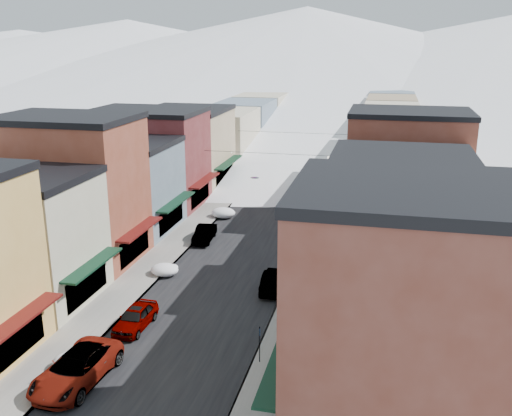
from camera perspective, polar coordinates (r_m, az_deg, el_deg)
The scene contains 35 objects.
road at distance 84.08m, azimuth 4.52°, elevation 3.85°, with size 10.00×160.00×0.01m, color black.
sidewalk_left at distance 85.25m, azimuth 0.12°, elevation 4.13°, with size 3.20×160.00×0.15m, color gray.
sidewalk_right at distance 83.39m, azimuth 9.02°, elevation 3.64°, with size 3.20×160.00×0.15m, color gray.
curb_left at distance 84.93m, azimuth 1.14°, elevation 4.08°, with size 0.10×160.00×0.15m, color slate.
curb_right at distance 83.50m, azimuth 7.95°, elevation 3.70°, with size 0.10×160.00×0.15m, color slate.
bldg_l_cream at distance 44.16m, azimuth -22.53°, elevation -2.76°, with size 11.30×8.20×9.50m.
bldg_l_brick_near at distance 50.39m, azimuth -18.04°, elevation 1.78°, with size 12.30×8.20×12.50m.
bldg_l_grayblue at distance 57.79m, azimuth -13.21°, elevation 2.19°, with size 11.30×9.20×9.00m.
bldg_l_brick_far at distance 65.95m, azimuth -10.66°, elevation 4.98°, with size 13.30×9.20×11.00m.
bldg_l_tan at distance 74.80m, azimuth -6.90°, elevation 6.11°, with size 11.30×11.20×10.00m.
bldg_r_brick_near at distance 27.11m, azimuth 15.61°, elevation -10.71°, with size 12.30×9.20×12.50m.
bldg_r_green at distance 35.89m, azimuth 14.11°, elevation -6.32°, with size 11.30×9.20×9.50m.
bldg_r_blue at distance 44.19m, azimuth 14.04°, elevation -1.26°, with size 11.30×9.20×10.50m.
bldg_r_cream at distance 53.06m, azimuth 14.43°, elevation 0.83°, with size 12.30×9.20×9.00m.
bldg_r_brick_far at distance 61.53m, azimuth 14.85°, elevation 4.13°, with size 13.30×9.20×11.50m.
bldg_r_tan at distance 71.50m, azimuth 13.81°, elevation 5.06°, with size 11.30×11.20×9.50m.
distant_blocks at distance 105.84m, azimuth 6.46°, elevation 8.62°, with size 34.00×55.00×8.00m.
mountain_ridge at distance 300.03m, azimuth 7.23°, elevation 15.64°, with size 670.00×340.00×34.00m.
overhead_cables at distance 70.76m, azimuth 3.10°, elevation 6.59°, with size 16.40×15.04×0.04m.
car_white_suv at distance 34.27m, azimuth -17.53°, elevation -15.07°, with size 2.87×6.22×1.73m, color silver.
car_silver_sedan at distance 39.15m, azimuth -11.96°, elevation -10.64°, with size 1.75×4.36×1.49m, color #9A9BA2.
car_dark_hatch at distance 54.17m, azimuth -5.19°, elevation -2.57°, with size 1.53×4.40×1.45m, color black.
car_silver_wagon at distance 73.45m, azimuth -0.16°, elevation 2.58°, with size 1.90×4.67×1.36m, color #93959A.
car_green_sedan at distance 43.69m, azimuth 1.85°, elevation -7.25°, with size 1.64×4.70×1.55m, color black.
car_gray_suv at distance 59.74m, azimuth 4.79°, elevation -0.59°, with size 2.03×5.04×1.72m, color gray.
car_black_sedan at distance 68.48m, azimuth 6.15°, elevation 1.49°, with size 2.04×5.02×1.46m, color black.
car_lane_silver at distance 80.10m, azimuth 2.93°, elevation 3.73°, with size 1.58×3.93×1.34m, color #A3A7AC.
car_lane_white at distance 95.38m, azimuth 6.13°, elevation 5.77°, with size 2.42×5.24×1.46m, color #BCBCBE.
parking_sign at distance 34.06m, azimuth 0.36°, elevation -13.19°, with size 0.13×0.30×2.31m.
trash_can at distance 45.30m, azimuth 4.52°, elevation -6.57°, with size 0.58×0.58×0.99m.
streetlamp_near at distance 48.05m, azimuth 4.41°, elevation -2.21°, with size 0.37×0.37×4.50m.
streetlamp_far at distance 71.02m, azimuth 7.25°, elevation 3.87°, with size 0.37×0.37×4.49m.
snow_pile_near at distance 35.71m, azimuth -17.74°, elevation -14.44°, with size 2.35×2.65×1.00m.
snow_pile_mid at distance 47.02m, azimuth -9.06°, elevation -6.10°, with size 2.27×2.59×0.96m.
snow_pile_far at distance 61.17m, azimuth -3.25°, elevation -0.48°, with size 2.57×2.78×1.09m.
Camera 1 is at (11.90, -21.18, 18.39)m, focal length 40.00 mm.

